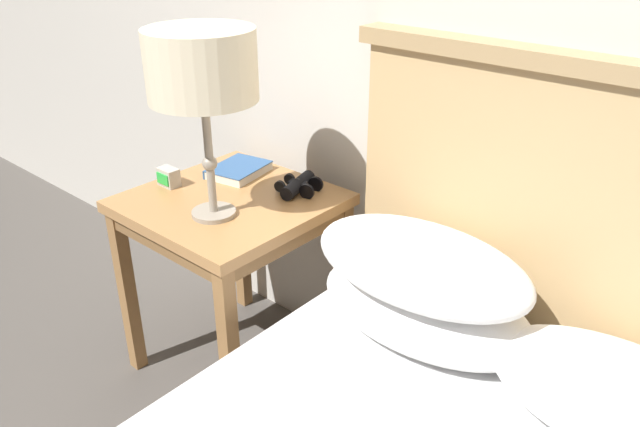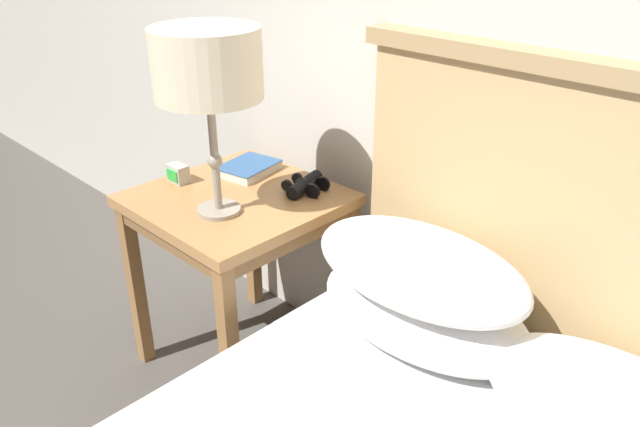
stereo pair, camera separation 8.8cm
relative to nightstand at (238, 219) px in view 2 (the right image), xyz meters
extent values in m
cube|color=#AD7A47|center=(0.00, 0.00, 0.07)|extent=(0.58, 0.58, 0.04)
cube|color=brown|center=(0.00, 0.00, 0.03)|extent=(0.55, 0.55, 0.05)
cube|color=olive|center=(-0.26, -0.25, -0.25)|extent=(0.04, 0.04, 0.61)
cube|color=olive|center=(0.26, -0.25, -0.25)|extent=(0.04, 0.04, 0.61)
cube|color=olive|center=(-0.26, 0.26, -0.25)|extent=(0.04, 0.04, 0.61)
cube|color=olive|center=(0.26, 0.26, -0.25)|extent=(0.04, 0.04, 0.61)
cube|color=silver|center=(0.93, -0.06, -0.11)|extent=(1.09, 0.28, 0.01)
cube|color=tan|center=(0.93, 0.29, 0.00)|extent=(1.20, 0.06, 1.12)
cube|color=#A4865B|center=(0.93, 0.29, 0.59)|extent=(1.25, 0.10, 0.04)
ellipsoid|color=white|center=(0.69, 0.05, -0.04)|extent=(0.60, 0.36, 0.15)
ellipsoid|color=white|center=(1.19, 0.05, -0.04)|extent=(0.60, 0.36, 0.15)
ellipsoid|color=white|center=(0.67, 0.05, 0.09)|extent=(0.60, 0.36, 0.15)
cylinder|color=gray|center=(0.06, -0.11, 0.09)|extent=(0.13, 0.13, 0.01)
cylinder|color=gray|center=(0.06, -0.11, 0.27)|extent=(0.02, 0.02, 0.33)
sphere|color=gray|center=(0.06, -0.11, 0.25)|extent=(0.04, 0.04, 0.04)
cylinder|color=beige|center=(0.06, -0.11, 0.53)|extent=(0.30, 0.30, 0.19)
cube|color=silver|center=(-0.12, 0.15, 0.10)|extent=(0.18, 0.21, 0.03)
cube|color=#2D568E|center=(-0.12, 0.15, 0.11)|extent=(0.18, 0.22, 0.00)
cube|color=#2D568E|center=(-0.19, 0.13, 0.10)|extent=(0.04, 0.19, 0.03)
cylinder|color=black|center=(0.14, 0.14, 0.11)|extent=(0.07, 0.10, 0.04)
cylinder|color=black|center=(0.19, 0.15, 0.11)|extent=(0.05, 0.02, 0.05)
cylinder|color=black|center=(0.09, 0.13, 0.11)|extent=(0.04, 0.02, 0.04)
cylinder|color=black|center=(0.12, 0.20, 0.11)|extent=(0.07, 0.10, 0.04)
cylinder|color=black|center=(0.17, 0.22, 0.11)|extent=(0.05, 0.02, 0.05)
cylinder|color=black|center=(0.08, 0.19, 0.11)|extent=(0.04, 0.02, 0.04)
cube|color=black|center=(0.13, 0.17, 0.12)|extent=(0.07, 0.05, 0.01)
cylinder|color=black|center=(0.13, 0.17, 0.12)|extent=(0.02, 0.02, 0.02)
cube|color=#B7B2A8|center=(-0.22, -0.07, 0.12)|extent=(0.07, 0.04, 0.06)
cube|color=green|center=(-0.22, -0.09, 0.12)|extent=(0.06, 0.00, 0.04)
camera|label=1|loc=(1.37, -1.14, 0.91)|focal=35.00mm
camera|label=2|loc=(1.43, -1.09, 0.91)|focal=35.00mm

